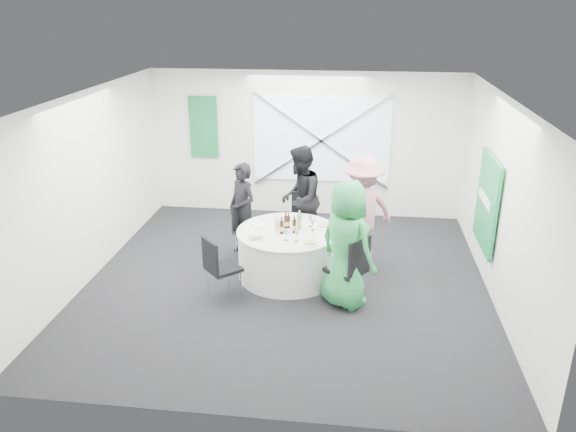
# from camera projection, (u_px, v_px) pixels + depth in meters

# --- Properties ---
(floor) EXTENTS (6.00, 6.00, 0.00)m
(floor) POSITION_uv_depth(u_px,v_px,m) (286.00, 282.00, 8.57)
(floor) COLOR black
(floor) RESTS_ON ground
(ceiling) EXTENTS (6.00, 6.00, 0.00)m
(ceiling) POSITION_uv_depth(u_px,v_px,m) (286.00, 97.00, 7.55)
(ceiling) COLOR silver
(ceiling) RESTS_ON wall_back
(wall_back) EXTENTS (6.00, 0.00, 6.00)m
(wall_back) POSITION_uv_depth(u_px,v_px,m) (306.00, 145.00, 10.83)
(wall_back) COLOR white
(wall_back) RESTS_ON floor
(wall_front) EXTENTS (6.00, 0.00, 6.00)m
(wall_front) POSITION_uv_depth(u_px,v_px,m) (246.00, 299.00, 5.29)
(wall_front) COLOR white
(wall_front) RESTS_ON floor
(wall_left) EXTENTS (0.00, 6.00, 6.00)m
(wall_left) POSITION_uv_depth(u_px,v_px,m) (88.00, 187.00, 8.40)
(wall_left) COLOR white
(wall_left) RESTS_ON floor
(wall_right) EXTENTS (0.00, 6.00, 6.00)m
(wall_right) POSITION_uv_depth(u_px,v_px,m) (502.00, 204.00, 7.72)
(wall_right) COLOR white
(wall_right) RESTS_ON floor
(window_panel) EXTENTS (2.60, 0.03, 1.60)m
(window_panel) POSITION_uv_depth(u_px,v_px,m) (321.00, 140.00, 10.73)
(window_panel) COLOR silver
(window_panel) RESTS_ON wall_back
(window_brace_a) EXTENTS (2.63, 0.05, 1.84)m
(window_brace_a) POSITION_uv_depth(u_px,v_px,m) (321.00, 141.00, 10.69)
(window_brace_a) COLOR silver
(window_brace_a) RESTS_ON window_panel
(window_brace_b) EXTENTS (2.63, 0.05, 1.84)m
(window_brace_b) POSITION_uv_depth(u_px,v_px,m) (321.00, 141.00, 10.69)
(window_brace_b) COLOR silver
(window_brace_b) RESTS_ON window_panel
(green_banner) EXTENTS (0.55, 0.04, 1.20)m
(green_banner) POSITION_uv_depth(u_px,v_px,m) (204.00, 127.00, 10.91)
(green_banner) COLOR #156C32
(green_banner) RESTS_ON wall_back
(green_sign) EXTENTS (0.05, 1.20, 1.40)m
(green_sign) POSITION_uv_depth(u_px,v_px,m) (487.00, 203.00, 8.35)
(green_sign) COLOR #198A41
(green_sign) RESTS_ON wall_right
(banquet_table) EXTENTS (1.56, 1.56, 0.76)m
(banquet_table) POSITION_uv_depth(u_px,v_px,m) (288.00, 254.00, 8.62)
(banquet_table) COLOR silver
(banquet_table) RESTS_ON floor
(chair_back) EXTENTS (0.49, 0.50, 0.98)m
(chair_back) POSITION_uv_depth(u_px,v_px,m) (302.00, 217.00, 9.52)
(chair_back) COLOR black
(chair_back) RESTS_ON floor
(chair_back_left) EXTENTS (0.58, 0.58, 0.90)m
(chair_back_left) POSITION_uv_depth(u_px,v_px,m) (246.00, 226.00, 9.25)
(chair_back_left) COLOR black
(chair_back_left) RESTS_ON floor
(chair_back_right) EXTENTS (0.51, 0.51, 0.87)m
(chair_back_right) POSITION_uv_depth(u_px,v_px,m) (354.00, 240.00, 8.77)
(chair_back_right) COLOR black
(chair_back_right) RESTS_ON floor
(chair_front_right) EXTENTS (0.66, 0.66, 1.03)m
(chair_front_right) POSITION_uv_depth(u_px,v_px,m) (352.00, 265.00, 7.74)
(chair_front_right) COLOR black
(chair_front_right) RESTS_ON floor
(chair_front_left) EXTENTS (0.60, 0.60, 0.94)m
(chair_front_left) POSITION_uv_depth(u_px,v_px,m) (218.00, 264.00, 7.89)
(chair_front_left) COLOR black
(chair_front_left) RESTS_ON floor
(person_man_back_left) EXTENTS (0.68, 0.66, 1.57)m
(person_man_back_left) POSITION_uv_depth(u_px,v_px,m) (242.00, 210.00, 9.25)
(person_man_back_left) COLOR black
(person_man_back_left) RESTS_ON floor
(person_man_back) EXTENTS (0.53, 0.90, 1.80)m
(person_man_back) POSITION_uv_depth(u_px,v_px,m) (300.00, 199.00, 9.42)
(person_man_back) COLOR black
(person_man_back) RESTS_ON floor
(person_woman_pink) EXTENTS (1.26, 1.05, 1.78)m
(person_woman_pink) POSITION_uv_depth(u_px,v_px,m) (362.00, 211.00, 8.92)
(person_woman_pink) COLOR #C37E8C
(person_woman_pink) RESTS_ON floor
(person_woman_green) EXTENTS (1.05, 1.01, 1.82)m
(person_woman_green) POSITION_uv_depth(u_px,v_px,m) (346.00, 245.00, 7.64)
(person_woman_green) COLOR green
(person_woman_green) RESTS_ON floor
(plate_back) EXTENTS (0.27, 0.27, 0.01)m
(plate_back) POSITION_uv_depth(u_px,v_px,m) (297.00, 216.00, 9.01)
(plate_back) COLOR white
(plate_back) RESTS_ON banquet_table
(plate_back_left) EXTENTS (0.24, 0.24, 0.01)m
(plate_back_left) POSITION_uv_depth(u_px,v_px,m) (259.00, 224.00, 8.70)
(plate_back_left) COLOR white
(plate_back_left) RESTS_ON banquet_table
(plate_back_right) EXTENTS (0.28, 0.28, 0.04)m
(plate_back_right) POSITION_uv_depth(u_px,v_px,m) (324.00, 226.00, 8.62)
(plate_back_right) COLOR white
(plate_back_right) RESTS_ON banquet_table
(plate_front_right) EXTENTS (0.26, 0.26, 0.04)m
(plate_front_right) POSITION_uv_depth(u_px,v_px,m) (310.00, 243.00, 8.02)
(plate_front_right) COLOR white
(plate_front_right) RESTS_ON banquet_table
(plate_front_left) EXTENTS (0.27, 0.27, 0.01)m
(plate_front_left) POSITION_uv_depth(u_px,v_px,m) (257.00, 236.00, 8.29)
(plate_front_left) COLOR white
(plate_front_left) RESTS_ON banquet_table
(napkin) EXTENTS (0.23, 0.20, 0.05)m
(napkin) POSITION_uv_depth(u_px,v_px,m) (256.00, 236.00, 8.19)
(napkin) COLOR silver
(napkin) RESTS_ON plate_front_left
(beer_bottle_a) EXTENTS (0.06, 0.06, 0.26)m
(beer_bottle_a) POSITION_uv_depth(u_px,v_px,m) (286.00, 222.00, 8.53)
(beer_bottle_a) COLOR #321B09
(beer_bottle_a) RESTS_ON banquet_table
(beer_bottle_b) EXTENTS (0.06, 0.06, 0.25)m
(beer_bottle_b) POSITION_uv_depth(u_px,v_px,m) (288.00, 222.00, 8.55)
(beer_bottle_b) COLOR #321B09
(beer_bottle_b) RESTS_ON banquet_table
(beer_bottle_c) EXTENTS (0.06, 0.06, 0.27)m
(beer_bottle_c) POSITION_uv_depth(u_px,v_px,m) (294.00, 226.00, 8.37)
(beer_bottle_c) COLOR #321B09
(beer_bottle_c) RESTS_ON banquet_table
(beer_bottle_d) EXTENTS (0.06, 0.06, 0.26)m
(beer_bottle_d) POSITION_uv_depth(u_px,v_px,m) (282.00, 227.00, 8.34)
(beer_bottle_d) COLOR #321B09
(beer_bottle_d) RESTS_ON banquet_table
(green_water_bottle) EXTENTS (0.08, 0.08, 0.29)m
(green_water_bottle) POSITION_uv_depth(u_px,v_px,m) (299.00, 222.00, 8.52)
(green_water_bottle) COLOR green
(green_water_bottle) RESTS_ON banquet_table
(clear_water_bottle) EXTENTS (0.08, 0.08, 0.28)m
(clear_water_bottle) POSITION_uv_depth(u_px,v_px,m) (277.00, 224.00, 8.44)
(clear_water_bottle) COLOR silver
(clear_water_bottle) RESTS_ON banquet_table
(wine_glass_a) EXTENTS (0.07, 0.07, 0.17)m
(wine_glass_a) POSITION_uv_depth(u_px,v_px,m) (313.00, 223.00, 8.45)
(wine_glass_a) COLOR white
(wine_glass_a) RESTS_ON banquet_table
(wine_glass_b) EXTENTS (0.07, 0.07, 0.17)m
(wine_glass_b) POSITION_uv_depth(u_px,v_px,m) (297.00, 233.00, 8.07)
(wine_glass_b) COLOR white
(wine_glass_b) RESTS_ON banquet_table
(wine_glass_c) EXTENTS (0.07, 0.07, 0.17)m
(wine_glass_c) POSITION_uv_depth(u_px,v_px,m) (286.00, 232.00, 8.10)
(wine_glass_c) COLOR white
(wine_glass_c) RESTS_ON banquet_table
(wine_glass_d) EXTENTS (0.07, 0.07, 0.17)m
(wine_glass_d) POSITION_uv_depth(u_px,v_px,m) (310.00, 219.00, 8.58)
(wine_glass_d) COLOR white
(wine_glass_d) RESTS_ON banquet_table
(fork_a) EXTENTS (0.09, 0.14, 0.01)m
(fork_a) POSITION_uv_depth(u_px,v_px,m) (325.00, 229.00, 8.55)
(fork_a) COLOR silver
(fork_a) RESTS_ON banquet_table
(knife_a) EXTENTS (0.09, 0.14, 0.01)m
(knife_a) POSITION_uv_depth(u_px,v_px,m) (316.00, 221.00, 8.82)
(knife_a) COLOR silver
(knife_a) RESTS_ON banquet_table
(fork_b) EXTENTS (0.11, 0.12, 0.01)m
(fork_b) POSITION_uv_depth(u_px,v_px,m) (251.00, 235.00, 8.31)
(fork_b) COLOR silver
(fork_b) RESTS_ON banquet_table
(knife_b) EXTENTS (0.11, 0.12, 0.01)m
(knife_b) POSITION_uv_depth(u_px,v_px,m) (263.00, 243.00, 8.05)
(knife_b) COLOR silver
(knife_b) RESTS_ON banquet_table
(fork_c) EXTENTS (0.08, 0.14, 0.01)m
(fork_c) POSITION_uv_depth(u_px,v_px,m) (265.00, 220.00, 8.89)
(fork_c) COLOR silver
(fork_c) RESTS_ON banquet_table
(knife_c) EXTENTS (0.09, 0.14, 0.01)m
(knife_c) POSITION_uv_depth(u_px,v_px,m) (253.00, 225.00, 8.67)
(knife_c) COLOR silver
(knife_c) RESTS_ON banquet_table
(fork_d) EXTENTS (0.15, 0.02, 0.01)m
(fork_d) POSITION_uv_depth(u_px,v_px,m) (301.00, 218.00, 8.98)
(fork_d) COLOR silver
(fork_d) RESTS_ON banquet_table
(knife_d) EXTENTS (0.15, 0.02, 0.01)m
(knife_d) POSITION_uv_depth(u_px,v_px,m) (280.00, 217.00, 9.00)
(knife_d) COLOR silver
(knife_d) RESTS_ON banquet_table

